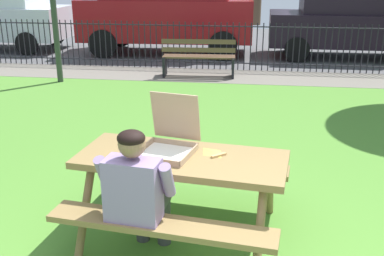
% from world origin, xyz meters
% --- Properties ---
extents(ground, '(28.00, 12.27, 0.02)m').
position_xyz_m(ground, '(0.00, 2.13, -0.01)').
color(ground, '#508930').
extents(cobblestone_walkway, '(28.00, 1.40, 0.01)m').
position_xyz_m(cobblestone_walkway, '(0.00, 7.57, -0.00)').
color(cobblestone_walkway, slate).
extents(street_asphalt, '(28.00, 7.95, 0.01)m').
position_xyz_m(street_asphalt, '(0.00, 12.24, -0.01)').
color(street_asphalt, '#515154').
extents(picnic_table_foreground, '(1.96, 1.68, 0.79)m').
position_xyz_m(picnic_table_foreground, '(-0.34, 1.06, 0.60)').
color(picnic_table_foreground, olive).
rests_on(picnic_table_foreground, ground).
extents(pizza_box_open, '(0.55, 0.59, 0.50)m').
position_xyz_m(pizza_box_open, '(-0.46, 1.17, 0.89)').
color(pizza_box_open, tan).
rests_on(pizza_box_open, picnic_table_foreground).
extents(pizza_slice_on_table, '(0.24, 0.25, 0.02)m').
position_xyz_m(pizza_slice_on_table, '(-0.07, 1.16, 0.78)').
color(pizza_slice_on_table, '#E6D149').
rests_on(pizza_slice_on_table, picnic_table_foreground).
extents(adult_at_table, '(0.63, 0.62, 1.19)m').
position_xyz_m(adult_at_table, '(-0.61, 0.59, 0.66)').
color(adult_at_table, '#3D3D3D').
rests_on(adult_at_table, ground).
extents(iron_fence_streetside, '(23.14, 0.03, 1.11)m').
position_xyz_m(iron_fence_streetside, '(0.00, 8.27, 0.56)').
color(iron_fence_streetside, black).
rests_on(iron_fence_streetside, ground).
extents(park_bench_center, '(1.62, 0.55, 0.85)m').
position_xyz_m(park_bench_center, '(-0.98, 7.43, 0.42)').
color(park_bench_center, brown).
rests_on(park_bench_center, ground).
extents(parked_car_left, '(4.78, 2.23, 2.46)m').
position_xyz_m(parked_car_left, '(-2.22, 10.30, 1.31)').
color(parked_car_left, maroon).
rests_on(parked_car_left, ground).
extents(parked_car_center, '(4.41, 1.93, 1.94)m').
position_xyz_m(parked_car_center, '(2.78, 10.30, 1.01)').
color(parked_car_center, black).
rests_on(parked_car_center, ground).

